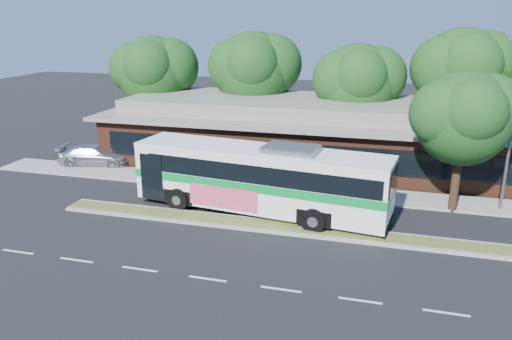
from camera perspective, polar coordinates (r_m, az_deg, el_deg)
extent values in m
plane|color=black|center=(24.08, 5.49, -7.56)|extent=(120.00, 120.00, 0.00)
cube|color=#4E5C27|center=(24.59, 5.75, -6.83)|extent=(26.00, 1.10, 0.15)
cube|color=gray|center=(29.93, 7.66, -2.46)|extent=(44.00, 2.60, 0.12)
cube|color=black|center=(39.55, -18.30, 1.60)|extent=(14.00, 12.00, 0.01)
cube|color=#502819|center=(35.78, 9.24, 3.32)|extent=(32.00, 10.00, 3.20)
cube|color=gray|center=(35.42, 9.37, 6.02)|extent=(33.20, 11.20, 0.24)
cube|color=gray|center=(35.30, 9.42, 7.02)|extent=(30.00, 8.00, 1.00)
cube|color=black|center=(30.92, 8.19, 1.35)|extent=(30.00, 0.06, 1.60)
cylinder|color=slate|center=(28.78, 27.23, 4.16)|extent=(0.16, 0.16, 9.00)
cylinder|color=black|center=(41.81, -11.36, 5.76)|extent=(0.44, 0.44, 3.99)
sphere|color=#163F15|center=(41.26, -11.67, 10.85)|extent=(5.80, 5.80, 5.80)
sphere|color=#163F15|center=(41.03, -9.77, 11.57)|extent=(4.52, 4.52, 4.52)
cylinder|color=black|center=(39.85, -0.31, 5.69)|extent=(0.44, 0.44, 4.20)
sphere|color=#163F15|center=(39.25, -0.32, 11.28)|extent=(6.00, 6.00, 6.00)
sphere|color=#163F15|center=(39.30, 1.80, 11.98)|extent=(4.68, 4.68, 4.68)
cylinder|color=black|center=(37.57, 11.13, 4.33)|extent=(0.44, 0.44, 3.78)
sphere|color=#163F15|center=(36.96, 11.45, 9.73)|extent=(5.60, 5.60, 5.60)
sphere|color=#163F15|center=(37.26, 13.50, 10.36)|extent=(4.37, 4.37, 4.37)
cylinder|color=black|center=(38.65, 21.69, 4.27)|extent=(0.44, 0.44, 4.41)
sphere|color=#163F15|center=(38.03, 22.37, 10.24)|extent=(6.20, 6.20, 6.20)
sphere|color=#163F15|center=(38.63, 24.46, 10.82)|extent=(4.84, 4.84, 4.84)
cube|color=white|center=(26.11, 0.46, -0.90)|extent=(13.78, 4.58, 3.11)
cube|color=black|center=(25.81, 1.15, 0.32)|extent=(12.72, 4.50, 0.93)
cube|color=white|center=(25.71, 0.46, 2.11)|extent=(13.81, 4.61, 0.29)
cube|color=#05822F|center=(26.14, 0.46, -1.09)|extent=(13.86, 4.66, 0.43)
cube|color=black|center=(29.15, -11.98, 1.42)|extent=(0.39, 2.52, 1.93)
cube|color=black|center=(24.27, 15.46, -1.14)|extent=(0.37, 2.35, 1.24)
cube|color=#BD37B4|center=(25.69, -3.83, -3.16)|extent=(3.81, 0.55, 1.13)
cube|color=slate|center=(25.06, 4.05, 2.36)|extent=(2.91, 2.14, 0.34)
cylinder|color=black|center=(27.17, -8.88, -3.33)|extent=(1.28, 0.56, 1.24)
cylinder|color=black|center=(29.46, -6.03, -1.57)|extent=(1.28, 0.56, 1.24)
cylinder|color=black|center=(24.29, 6.60, -5.77)|extent=(1.28, 0.56, 1.24)
cylinder|color=black|center=(26.83, 8.32, -3.57)|extent=(1.28, 0.56, 1.24)
imported|color=#A6A7AD|center=(36.63, -17.91, 1.59)|extent=(5.29, 3.07, 1.44)
cylinder|color=black|center=(28.34, 21.86, -0.98)|extent=(0.44, 0.44, 3.62)
sphere|color=#163F15|center=(27.57, 22.61, 5.47)|extent=(4.85, 4.85, 4.85)
sphere|color=#163F15|center=(28.02, 24.83, 6.19)|extent=(3.78, 3.78, 3.78)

